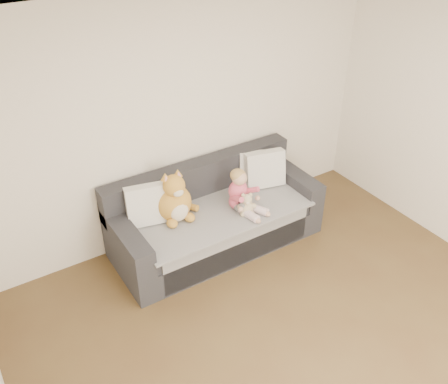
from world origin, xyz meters
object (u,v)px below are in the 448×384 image
Objects in this scene: sofa at (214,218)px; plush_cat at (175,201)px; sippy_cup at (239,204)px; teddy_bear at (247,205)px; toddler at (241,193)px.

sofa is 0.57m from plush_cat.
plush_cat is at bearing 161.05° from sippy_cup.
teddy_bear is 2.37× the size of sippy_cup.
sippy_cup is (0.63, -0.22, -0.15)m from plush_cat.
toddler is 0.84× the size of plush_cat.
sippy_cup is at bearing 119.69° from teddy_bear.
plush_cat reaches higher than toddler.
toddler is (0.21, -0.19, 0.35)m from sofa.
teddy_bear is at bearing -83.24° from sippy_cup.
sippy_cup is (0.19, -0.18, 0.22)m from sofa.
plush_cat is at bearing 145.68° from toddler.
plush_cat is (-0.44, 0.03, 0.37)m from sofa.
teddy_bear is (0.21, -0.29, 0.26)m from sofa.
plush_cat reaches higher than teddy_bear.
sippy_cup is at bearing -43.64° from sofa.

